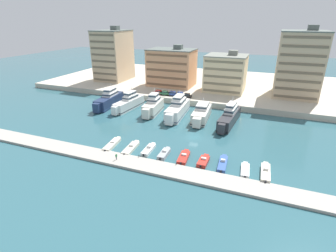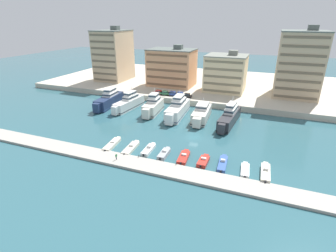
# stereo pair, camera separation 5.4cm
# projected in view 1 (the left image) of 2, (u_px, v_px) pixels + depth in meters

# --- Properties ---
(ground_plane) EXTENTS (400.00, 400.00, 0.00)m
(ground_plane) POSITION_uv_depth(u_px,v_px,m) (194.00, 137.00, 76.24)
(ground_plane) COLOR #2D5B66
(quay_promenade) EXTENTS (180.00, 70.00, 2.20)m
(quay_promenade) POSITION_uv_depth(u_px,v_px,m) (229.00, 86.00, 129.62)
(quay_promenade) COLOR beige
(quay_promenade) RESTS_ON ground
(pier_dock) EXTENTS (120.00, 5.55, 0.59)m
(pier_dock) POSITION_uv_depth(u_px,v_px,m) (169.00, 170.00, 58.91)
(pier_dock) COLOR #A8A399
(pier_dock) RESTS_ON ground
(yacht_navy_far_left) EXTENTS (5.53, 19.23, 8.57)m
(yacht_navy_far_left) POSITION_uv_depth(u_px,v_px,m) (109.00, 100.00, 101.89)
(yacht_navy_far_left) COLOR navy
(yacht_navy_far_left) RESTS_ON ground
(yacht_white_left) EXTENTS (5.14, 18.64, 8.12)m
(yacht_white_left) POSITION_uv_depth(u_px,v_px,m) (129.00, 103.00, 99.15)
(yacht_white_left) COLOR white
(yacht_white_left) RESTS_ON ground
(yacht_ivory_mid_left) EXTENTS (5.62, 15.58, 8.74)m
(yacht_ivory_mid_left) POSITION_uv_depth(u_px,v_px,m) (153.00, 106.00, 94.58)
(yacht_ivory_mid_left) COLOR silver
(yacht_ivory_mid_left) RESTS_ON ground
(yacht_white_center_left) EXTENTS (5.79, 20.41, 8.85)m
(yacht_white_center_left) POSITION_uv_depth(u_px,v_px,m) (178.00, 109.00, 91.68)
(yacht_white_center_left) COLOR white
(yacht_white_center_left) RESTS_ON ground
(yacht_ivory_center) EXTENTS (5.82, 17.78, 7.01)m
(yacht_ivory_center) POSITION_uv_depth(u_px,v_px,m) (202.00, 113.00, 88.63)
(yacht_ivory_center) COLOR silver
(yacht_ivory_center) RESTS_ON ground
(yacht_charcoal_center_right) EXTENTS (5.07, 20.95, 8.33)m
(yacht_charcoal_center_right) POSITION_uv_depth(u_px,v_px,m) (230.00, 117.00, 85.02)
(yacht_charcoal_center_right) COLOR #333338
(yacht_charcoal_center_right) RESTS_ON ground
(motorboat_cream_far_left) EXTENTS (2.83, 8.76, 1.24)m
(motorboat_cream_far_left) POSITION_uv_depth(u_px,v_px,m) (112.00, 144.00, 70.72)
(motorboat_cream_far_left) COLOR beige
(motorboat_cream_far_left) RESTS_ON ground
(motorboat_cream_left) EXTENTS (2.68, 8.50, 1.22)m
(motorboat_cream_left) POSITION_uv_depth(u_px,v_px,m) (131.00, 148.00, 68.88)
(motorboat_cream_left) COLOR beige
(motorboat_cream_left) RESTS_ON ground
(motorboat_white_mid_left) EXTENTS (2.28, 7.27, 1.41)m
(motorboat_white_mid_left) POSITION_uv_depth(u_px,v_px,m) (149.00, 149.00, 67.95)
(motorboat_white_mid_left) COLOR white
(motorboat_white_mid_left) RESTS_ON ground
(motorboat_grey_center_left) EXTENTS (2.08, 6.44, 1.47)m
(motorboat_grey_center_left) POSITION_uv_depth(u_px,v_px,m) (164.00, 154.00, 65.69)
(motorboat_grey_center_left) COLOR #9EA3A8
(motorboat_grey_center_left) RESTS_ON ground
(motorboat_red_center) EXTENTS (2.77, 7.31, 1.18)m
(motorboat_red_center) POSITION_uv_depth(u_px,v_px,m) (184.00, 157.00, 64.33)
(motorboat_red_center) COLOR red
(motorboat_red_center) RESTS_ON ground
(motorboat_red_center_right) EXTENTS (2.17, 6.08, 1.33)m
(motorboat_red_center_right) POSITION_uv_depth(u_px,v_px,m) (204.00, 161.00, 62.38)
(motorboat_red_center_right) COLOR red
(motorboat_red_center_right) RESTS_ON ground
(motorboat_blue_mid_right) EXTENTS (2.36, 8.12, 1.49)m
(motorboat_blue_mid_right) POSITION_uv_depth(u_px,v_px,m) (223.00, 164.00, 61.21)
(motorboat_blue_mid_right) COLOR #33569E
(motorboat_blue_mid_right) RESTS_ON ground
(motorboat_white_right) EXTENTS (2.30, 6.71, 0.82)m
(motorboat_white_right) POSITION_uv_depth(u_px,v_px,m) (245.00, 170.00, 58.86)
(motorboat_white_right) COLOR white
(motorboat_white_right) RESTS_ON ground
(motorboat_cream_far_right) EXTENTS (2.20, 8.45, 1.58)m
(motorboat_cream_far_right) POSITION_uv_depth(u_px,v_px,m) (265.00, 173.00, 57.56)
(motorboat_cream_far_right) COLOR beige
(motorboat_cream_far_right) RESTS_ON ground
(car_red_far_left) EXTENTS (4.16, 2.05, 1.80)m
(car_red_far_left) POSITION_uv_depth(u_px,v_px,m) (158.00, 92.00, 110.38)
(car_red_far_left) COLOR red
(car_red_far_left) RESTS_ON quay_promenade
(car_green_left) EXTENTS (4.16, 2.04, 1.80)m
(car_green_left) POSITION_uv_depth(u_px,v_px,m) (165.00, 93.00, 109.09)
(car_green_left) COLOR #2D6642
(car_green_left) RESTS_ON quay_promenade
(car_blue_mid_left) EXTENTS (4.14, 1.99, 1.80)m
(car_blue_mid_left) POSITION_uv_depth(u_px,v_px,m) (172.00, 93.00, 108.34)
(car_blue_mid_left) COLOR #28428E
(car_blue_mid_left) RESTS_ON quay_promenade
(car_blue_center_left) EXTENTS (4.15, 2.03, 1.80)m
(car_blue_center_left) POSITION_uv_depth(u_px,v_px,m) (180.00, 94.00, 107.40)
(car_blue_center_left) COLOR #28428E
(car_blue_center_left) RESTS_ON quay_promenade
(car_black_center) EXTENTS (4.16, 2.05, 1.80)m
(car_black_center) POSITION_uv_depth(u_px,v_px,m) (187.00, 95.00, 105.53)
(car_black_center) COLOR black
(car_black_center) RESTS_ON quay_promenade
(apartment_block_far_left) EXTENTS (14.49, 18.34, 26.42)m
(apartment_block_far_left) POSITION_uv_depth(u_px,v_px,m) (113.00, 55.00, 133.14)
(apartment_block_far_left) COLOR #C6AD89
(apartment_block_far_left) RESTS_ON quay_promenade
(apartment_block_left) EXTENTS (21.16, 14.24, 18.82)m
(apartment_block_left) POSITION_uv_depth(u_px,v_px,m) (172.00, 67.00, 122.38)
(apartment_block_left) COLOR tan
(apartment_block_left) RESTS_ON quay_promenade
(apartment_block_mid_left) EXTENTS (16.95, 15.41, 17.45)m
(apartment_block_mid_left) POSITION_uv_depth(u_px,v_px,m) (226.00, 73.00, 113.43)
(apartment_block_mid_left) COLOR beige
(apartment_block_mid_left) RESTS_ON quay_promenade
(apartment_block_center_left) EXTENTS (16.97, 18.00, 27.52)m
(apartment_block_center_left) POSITION_uv_depth(u_px,v_px,m) (299.00, 64.00, 104.13)
(apartment_block_center_left) COLOR #C6AD89
(apartment_block_center_left) RESTS_ON quay_promenade
(pedestrian_near_edge) EXTENTS (0.28, 0.61, 1.59)m
(pedestrian_near_edge) POSITION_uv_depth(u_px,v_px,m) (116.00, 156.00, 62.47)
(pedestrian_near_edge) COLOR #4C515B
(pedestrian_near_edge) RESTS_ON pier_dock
(bollard_west) EXTENTS (0.20, 0.20, 0.61)m
(bollard_west) POSITION_uv_depth(u_px,v_px,m) (139.00, 156.00, 63.84)
(bollard_west) COLOR #2D2D33
(bollard_west) RESTS_ON pier_dock
(bollard_west_mid) EXTENTS (0.20, 0.20, 0.61)m
(bollard_west_mid) POSITION_uv_depth(u_px,v_px,m) (176.00, 163.00, 60.54)
(bollard_west_mid) COLOR #2D2D33
(bollard_west_mid) RESTS_ON pier_dock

